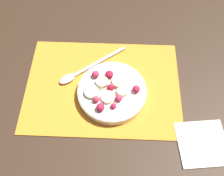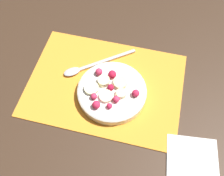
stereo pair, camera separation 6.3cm
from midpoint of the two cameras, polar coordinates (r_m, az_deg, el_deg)
ground_plane at (r=0.68m, az=1.06°, el=0.52°), size 3.00×3.00×0.00m
placemat at (r=0.68m, az=1.07°, el=0.65°), size 0.41×0.30×0.01m
fruit_bowl at (r=0.65m, az=2.73°, el=-0.94°), size 0.18×0.18×0.05m
spoon at (r=0.70m, az=-3.40°, el=4.62°), size 0.18×0.14×0.01m
napkin at (r=0.64m, az=20.79°, el=-15.44°), size 0.13×0.13×0.01m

